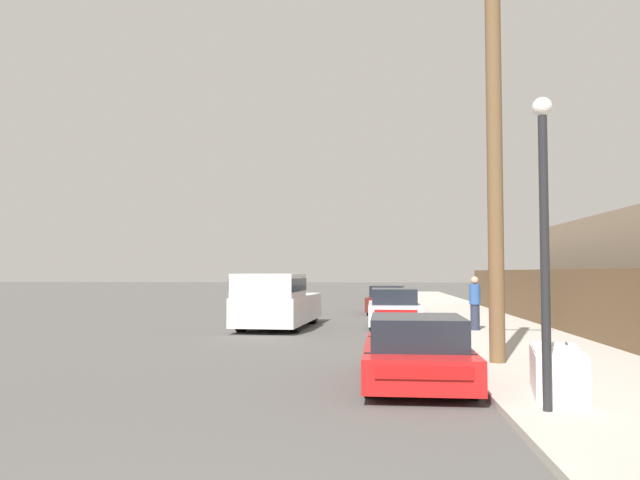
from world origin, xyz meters
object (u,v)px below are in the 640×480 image
Objects in this scene: pickup_truck at (276,301)px; pedestrian at (475,303)px; discarded_fridge at (557,371)px; utility_pole at (494,139)px; car_parked_mid at (394,309)px; parked_sports_car_red at (416,352)px; car_parked_far at (388,300)px; street_lamp at (544,225)px.

pedestrian is at bearing 173.04° from pickup_truck.
utility_pole is at bearing 104.77° from discarded_fridge.
car_parked_mid is 2.52× the size of pedestrian.
parked_sports_car_red is (-1.96, 1.39, 0.08)m from discarded_fridge.
pedestrian is (2.44, -2.39, 0.34)m from car_parked_mid.
utility_pole reaches higher than car_parked_mid.
pickup_truck is at bearing 112.63° from parked_sports_car_red.
pedestrian is (2.48, -9.57, 0.36)m from car_parked_far.
car_parked_far is at bearing 96.20° from utility_pole.
discarded_fridge is at bearing -81.08° from car_parked_mid.
pickup_truck is 1.39× the size of street_lamp.
pickup_truck reaches higher than discarded_fridge.
discarded_fridge is 0.32× the size of pickup_truck.
street_lamp is at bearing -100.95° from discarded_fridge.
pedestrian is (0.45, 10.27, 0.51)m from discarded_fridge.
car_parked_far is (-2.03, 19.84, 0.15)m from discarded_fridge.
parked_sports_car_red reaches higher than discarded_fridge.
utility_pole is 5.31× the size of pedestrian.
car_parked_far is 1.13× the size of street_lamp.
car_parked_mid is 13.98m from street_lamp.
parked_sports_car_red is 0.98× the size of car_parked_mid.
car_parked_mid is at bearing 109.74° from discarded_fridge.
utility_pole is (5.76, -8.21, 3.71)m from pickup_truck.
car_parked_far is (-0.04, 7.18, -0.02)m from car_parked_mid.
car_parked_far is 21.09m from street_lamp.
utility_pole is (1.76, -9.38, 4.01)m from car_parked_mid.
utility_pole is (1.80, -16.56, 4.03)m from car_parked_far.
parked_sports_car_red is 18.45m from car_parked_far.
discarded_fridge is at bearing -86.06° from utility_pole.
parked_sports_car_red is at bearing -84.87° from car_parked_far.
utility_pole reaches higher than pickup_truck.
pickup_truck is at bearing -163.70° from car_parked_mid.
car_parked_mid is 0.73× the size of pickup_truck.
parked_sports_car_red is 0.88× the size of car_parked_far.
car_parked_mid is at bearing -159.90° from pickup_truck.
utility_pole reaches higher than pedestrian.
pickup_truck reaches higher than pedestrian.
pedestrian reaches higher than car_parked_far.
street_lamp is at bearing -80.74° from car_parked_far.
pickup_truck is (-4.02, 10.10, 0.38)m from parked_sports_car_red.
discarded_fridge is 0.39× the size of car_parked_far.
car_parked_mid reaches higher than discarded_fridge.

